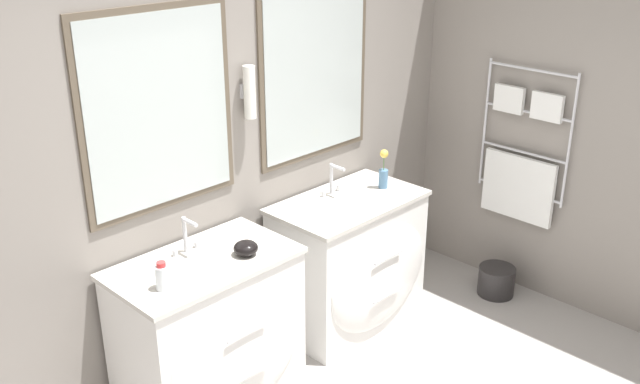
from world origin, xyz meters
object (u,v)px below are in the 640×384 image
at_px(vanity_right, 352,262).
at_px(amenity_bowl, 246,248).
at_px(waste_bin, 496,280).
at_px(toiletry_bottle, 162,277).
at_px(vanity_left, 212,333).
at_px(flower_vase, 383,172).

xyz_separation_m(vanity_right, amenity_bowl, (-0.92, -0.07, 0.47)).
height_order(vanity_right, waste_bin, vanity_right).
bearing_deg(amenity_bowl, waste_bin, -12.74).
bearing_deg(toiletry_bottle, waste_bin, -10.42).
bearing_deg(vanity_left, amenity_bowl, -19.24).
relative_size(vanity_right, waste_bin, 3.80).
bearing_deg(vanity_left, waste_bin, -13.38).
xyz_separation_m(vanity_left, flower_vase, (1.43, 0.01, 0.54)).
bearing_deg(toiletry_bottle, amenity_bowl, -1.50).
height_order(vanity_left, waste_bin, vanity_left).
bearing_deg(flower_vase, toiletry_bottle, -177.71).
xyz_separation_m(toiletry_bottle, waste_bin, (2.41, -0.44, -0.82)).
bearing_deg(toiletry_bottle, vanity_left, 10.36).
bearing_deg(toiletry_bottle, flower_vase, 2.29).
bearing_deg(amenity_bowl, vanity_left, 160.76).
bearing_deg(vanity_right, vanity_left, 180.00).
xyz_separation_m(vanity_left, amenity_bowl, (0.20, -0.07, 0.47)).
bearing_deg(flower_vase, vanity_left, -179.48).
relative_size(vanity_right, toiletry_bottle, 6.69).
xyz_separation_m(vanity_left, waste_bin, (2.10, -0.50, -0.33)).
relative_size(flower_vase, waste_bin, 1.01).
bearing_deg(vanity_left, vanity_right, 0.00).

